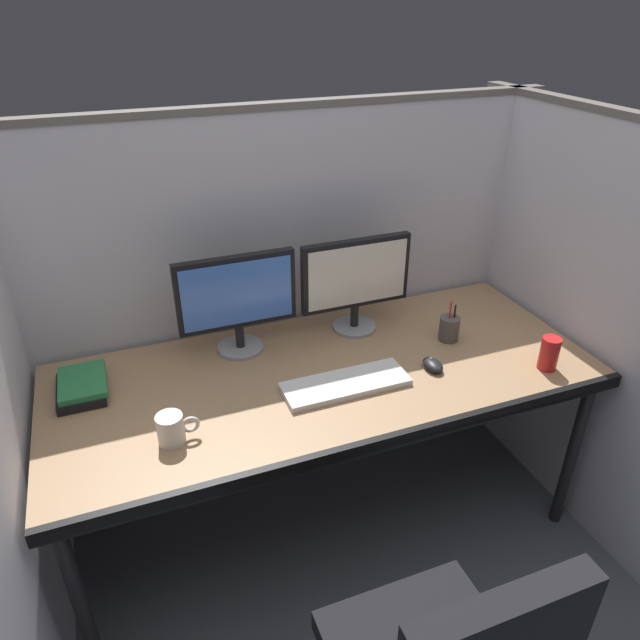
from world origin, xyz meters
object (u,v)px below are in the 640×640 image
at_px(soda_can, 549,353).
at_px(coffee_mug, 172,429).
at_px(computer_mouse, 433,365).
at_px(pen_cup, 449,328).
at_px(desk, 326,384).
at_px(keyboard_main, 346,384).
at_px(monitor_left, 237,298).
at_px(monitor_right, 356,279).
at_px(book_stack, 82,387).

bearing_deg(soda_can, coffee_mug, 176.26).
bearing_deg(computer_mouse, pen_cup, 44.16).
height_order(desk, keyboard_main, keyboard_main).
distance_m(monitor_left, keyboard_main, 0.49).
distance_m(monitor_right, pen_cup, 0.40).
height_order(pen_cup, book_stack, pen_cup).
xyz_separation_m(desk, pen_cup, (0.52, 0.04, 0.10)).
xyz_separation_m(pen_cup, coffee_mug, (-1.07, -0.21, -0.00)).
xyz_separation_m(monitor_right, coffee_mug, (-0.77, -0.41, -0.17)).
height_order(keyboard_main, soda_can, soda_can).
relative_size(monitor_right, keyboard_main, 1.00).
relative_size(monitor_right, coffee_mug, 3.41).
bearing_deg(monitor_right, book_stack, -176.38).
distance_m(monitor_right, soda_can, 0.74).
xyz_separation_m(monitor_right, soda_can, (0.52, -0.50, -0.15)).
relative_size(desk, computer_mouse, 19.79).
distance_m(keyboard_main, computer_mouse, 0.33).
relative_size(desk, coffee_mug, 15.08).
distance_m(coffee_mug, book_stack, 0.43).
bearing_deg(keyboard_main, monitor_right, 61.65).
bearing_deg(monitor_left, keyboard_main, -52.82).
bearing_deg(book_stack, pen_cup, -6.09).
bearing_deg(desk, monitor_right, 48.75).
bearing_deg(soda_can, monitor_right, 136.24).
xyz_separation_m(monitor_left, book_stack, (-0.56, -0.07, -0.19)).
distance_m(monitor_left, coffee_mug, 0.55).
bearing_deg(monitor_left, soda_can, -27.52).
xyz_separation_m(keyboard_main, computer_mouse, (0.33, -0.01, 0.01)).
bearing_deg(coffee_mug, monitor_left, 53.55).
bearing_deg(computer_mouse, coffee_mug, -176.54).
height_order(monitor_right, keyboard_main, monitor_right).
bearing_deg(desk, computer_mouse, -17.25).
bearing_deg(monitor_right, soda_can, -43.76).
distance_m(monitor_left, soda_can, 1.11).
bearing_deg(pen_cup, monitor_right, 145.81).
bearing_deg(keyboard_main, soda_can, -12.18).
bearing_deg(book_stack, soda_can, -15.80).
distance_m(monitor_left, computer_mouse, 0.73).
bearing_deg(pen_cup, keyboard_main, -163.84).
bearing_deg(keyboard_main, book_stack, 161.20).
bearing_deg(computer_mouse, soda_can, -20.25).
height_order(computer_mouse, pen_cup, pen_cup).
height_order(desk, computer_mouse, computer_mouse).
relative_size(keyboard_main, soda_can, 3.52).
distance_m(desk, pen_cup, 0.53).
xyz_separation_m(computer_mouse, book_stack, (-1.16, 0.29, 0.01)).
bearing_deg(soda_can, keyboard_main, 167.82).
relative_size(monitor_left, monitor_right, 1.00).
bearing_deg(computer_mouse, desk, 162.75).
bearing_deg(computer_mouse, book_stack, 165.70).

